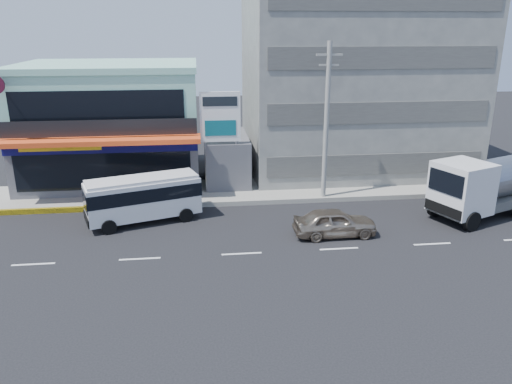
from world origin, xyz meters
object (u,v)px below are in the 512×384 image
Objects in this scene: concrete_building at (354,79)px; utility_pole_near at (326,122)px; shop_building at (113,126)px; satellite_dish at (227,137)px; sedan at (335,222)px; billboard at (220,123)px; minibus at (143,196)px; motorcycle_rider at (152,207)px; tanker_truck at (493,184)px.

concrete_building is 8.79m from utility_pole_near.
shop_building is 8.54m from satellite_dish.
concrete_building is 15.45m from sedan.
utility_pole_near is (-4.00, -7.60, -1.85)m from concrete_building.
shop_building reaches higher than billboard.
concrete_building is 2.32× the size of billboard.
shop_building is at bearing -176.65° from concrete_building.
concrete_building is at bearing 3.35° from shop_building.
minibus reaches higher than motorcycle_rider.
sedan is 0.48× the size of tanker_truck.
utility_pole_near reaches higher than tanker_truck.
shop_building reaches higher than sedan.
concrete_building reaches higher than motorcycle_rider.
tanker_truck is at bearing -18.55° from billboard.
tanker_truck is (23.42, -10.09, -2.10)m from shop_building.
billboard reaches higher than minibus.
motorcycle_rider is at bearing 38.47° from minibus.
billboard is at bearing 42.09° from minibus.
utility_pole_near is at bearing -9.00° from sedan.
concrete_building is 10.67× the size of satellite_dish.
billboard is at bearing 36.23° from sedan.
satellite_dish is at bearing 49.30° from minibus.
utility_pole_near reaches higher than minibus.
minibus is 1.51× the size of sedan.
motorcycle_rider is at bearing -137.59° from billboard.
minibus is (-11.20, -2.44, -3.55)m from utility_pole_near.
minibus is 0.72× the size of tanker_truck.
billboard is 0.74× the size of tanker_truck.
concrete_building is at bearing 28.92° from billboard.
billboard is 0.69× the size of utility_pole_near.
minibus is at bearing -167.69° from utility_pole_near.
satellite_dish reaches higher than motorcycle_rider.
tanker_truck is (9.42, -3.54, -3.25)m from utility_pole_near.
utility_pole_near is 12.00m from minibus.
utility_pole_near is at bearing 159.39° from tanker_truck.
concrete_building is 11.30m from satellite_dish.
minibus reaches higher than sedan.
concrete_building reaches higher than billboard.
sedan is at bearing -109.84° from concrete_building.
billboard is at bearing -32.32° from shop_building.
motorcycle_rider is (-10.80, -2.13, -4.39)m from utility_pole_near.
concrete_building reaches higher than utility_pole_near.
tanker_truck is at bearing -3.05° from minibus.
minibus is at bearing -72.69° from shop_building.
shop_building reaches higher than motorcycle_rider.
satellite_dish is 0.22× the size of billboard.
shop_building is 2.78× the size of sedan.
minibus is 2.90× the size of motorcycle_rider.
shop_building is at bearing 154.94° from utility_pole_near.
sedan is (5.70, -7.50, -4.17)m from billboard.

